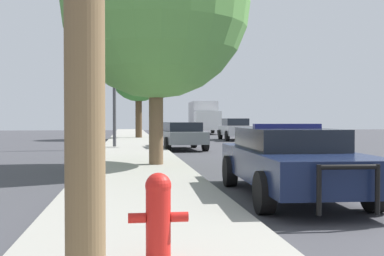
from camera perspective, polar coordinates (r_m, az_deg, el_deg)
The scene contains 9 objects.
sidewalk_left at distance 6.18m, azimuth -5.18°, elevation -12.32°, with size 3.00×110.00×0.13m.
police_car at distance 9.41m, azimuth 11.54°, elevation -3.66°, with size 2.18×5.20×1.40m.
fire_hydrant at distance 4.74m, azimuth -4.02°, elevation -10.08°, with size 0.58×0.26×0.85m.
traffic_light at distance 23.76m, azimuth -5.18°, elevation 7.17°, with size 4.27×0.35×5.44m.
car_background_midblock at distance 22.99m, azimuth -1.23°, elevation -0.82°, with size 2.20×4.32×1.31m.
car_background_oncoming at distance 33.10m, azimuth 5.19°, elevation -0.08°, with size 2.04×4.60×1.49m.
box_truck at distance 46.58m, azimuth 1.38°, elevation 1.34°, with size 2.70×6.97×3.10m.
tree_sidewalk_near at distance 14.79m, azimuth -4.30°, elevation 14.35°, with size 5.59×5.59×7.56m.
tree_sidewalk_far at distance 34.60m, azimuth -6.35°, elevation 6.52°, with size 4.15×4.15×6.71m.
Camera 1 is at (-5.36, -6.01, 1.51)m, focal length 45.00 mm.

